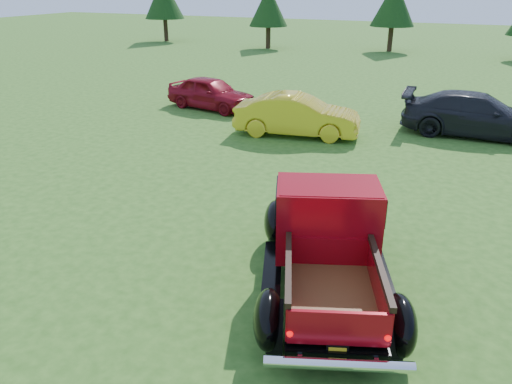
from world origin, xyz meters
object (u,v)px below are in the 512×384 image
at_px(tree_mid_left, 394,3).
at_px(show_car_red, 211,93).
at_px(tree_west, 268,6).
at_px(pickup_truck, 326,235).
at_px(show_car_grey, 477,115).
at_px(show_car_yellow, 297,115).

relative_size(tree_mid_left, show_car_red, 1.30).
bearing_deg(tree_west, tree_mid_left, 12.53).
bearing_deg(pickup_truck, tree_mid_left, 77.90).
bearing_deg(show_car_grey, show_car_yellow, 112.46).
xyz_separation_m(tree_west, tree_mid_left, (9.00, 2.00, 0.27)).
relative_size(pickup_truck, show_car_yellow, 1.23).
xyz_separation_m(show_car_red, show_car_yellow, (4.54, -2.22, 0.04)).
distance_m(tree_west, pickup_truck, 32.70).
bearing_deg(show_car_yellow, pickup_truck, -166.54).
xyz_separation_m(tree_west, show_car_grey, (15.50, -19.06, -2.39)).
bearing_deg(show_car_yellow, tree_west, 15.76).
relative_size(pickup_truck, show_car_red, 1.35).
distance_m(tree_mid_left, pickup_truck, 32.18).
xyz_separation_m(pickup_truck, show_car_grey, (2.21, 10.73, -0.14)).
xyz_separation_m(tree_mid_left, show_car_yellow, (0.87, -23.49, -2.69)).
height_order(tree_west, show_car_grey, tree_west).
bearing_deg(show_car_yellow, show_car_red, 55.04).
height_order(pickup_truck, show_car_red, pickup_truck).
bearing_deg(tree_west, show_car_yellow, -65.33).
relative_size(tree_west, tree_mid_left, 0.92).
height_order(show_car_red, show_car_yellow, show_car_yellow).
bearing_deg(tree_mid_left, show_car_grey, -72.85).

